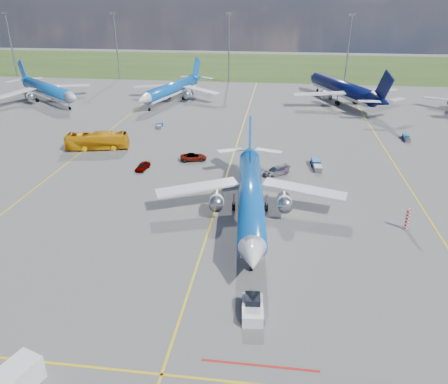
# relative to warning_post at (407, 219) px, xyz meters

# --- Properties ---
(ground) EXTENTS (400.00, 400.00, 0.00)m
(ground) POSITION_rel_warning_post_xyz_m (-26.00, -8.00, -1.50)
(ground) COLOR #555553
(ground) RESTS_ON ground
(grass_strip) EXTENTS (400.00, 80.00, 0.01)m
(grass_strip) POSITION_rel_warning_post_xyz_m (-26.00, 142.00, -1.50)
(grass_strip) COLOR #2D4719
(grass_strip) RESTS_ON ground
(taxiway_lines) EXTENTS (60.25, 160.00, 0.02)m
(taxiway_lines) POSITION_rel_warning_post_xyz_m (-25.83, 19.70, -1.49)
(taxiway_lines) COLOR yellow
(taxiway_lines) RESTS_ON ground
(floodlight_masts) EXTENTS (202.20, 0.50, 22.70)m
(floodlight_masts) POSITION_rel_warning_post_xyz_m (-16.00, 102.00, 11.06)
(floodlight_masts) COLOR slate
(floodlight_masts) RESTS_ON ground
(warning_post) EXTENTS (0.50, 0.50, 3.00)m
(warning_post) POSITION_rel_warning_post_xyz_m (0.00, 0.00, 0.00)
(warning_post) COLOR red
(warning_post) RESTS_ON ground
(bg_jet_nw) EXTENTS (49.01, 47.63, 10.21)m
(bg_jet_nw) POSITION_rel_warning_post_xyz_m (-83.79, 64.60, -1.50)
(bg_jet_nw) COLOR #0C54B0
(bg_jet_nw) RESTS_ON ground
(bg_jet_nnw) EXTENTS (38.41, 44.96, 10.14)m
(bg_jet_nnw) POSITION_rel_warning_post_xyz_m (-48.72, 70.31, -1.50)
(bg_jet_nnw) COLOR #0C54B0
(bg_jet_nnw) RESTS_ON ground
(bg_jet_n) EXTENTS (48.72, 54.41, 11.71)m
(bg_jet_n) POSITION_rel_warning_post_xyz_m (-0.18, 74.90, -1.50)
(bg_jet_n) COLOR #070F3F
(bg_jet_n) RESTS_ON ground
(main_airliner) EXTENTS (32.22, 40.49, 9.99)m
(main_airliner) POSITION_rel_warning_post_xyz_m (-20.82, 0.50, -1.50)
(main_airliner) COLOR #0C54B0
(main_airliner) RESTS_ON ground
(pushback_tug) EXTENTS (2.33, 5.50, 1.84)m
(pushback_tug) POSITION_rel_warning_post_xyz_m (-19.09, -19.62, -0.76)
(pushback_tug) COLOR silver
(pushback_tug) RESTS_ON ground
(service_van) EXTENTS (3.78, 5.52, 2.23)m
(service_van) POSITION_rel_warning_post_xyz_m (-37.11, -31.42, -0.39)
(service_van) COLOR white
(service_van) RESTS_ON ground
(apron_bus) EXTENTS (12.75, 5.65, 3.46)m
(apron_bus) POSITION_rel_warning_post_xyz_m (-53.40, 26.06, 0.23)
(apron_bus) COLOR orange
(apron_bus) RESTS_ON ground
(service_car_a) EXTENTS (2.18, 4.07, 1.32)m
(service_car_a) POSITION_rel_warning_post_xyz_m (-41.12, 16.30, -0.84)
(service_car_a) COLOR #999999
(service_car_a) RESTS_ON ground
(service_car_b) EXTENTS (5.33, 3.40, 1.37)m
(service_car_b) POSITION_rel_warning_post_xyz_m (-33.06, 22.15, -0.82)
(service_car_b) COLOR #999999
(service_car_b) RESTS_ON ground
(service_car_c) EXTENTS (5.19, 4.68, 1.45)m
(service_car_c) POSITION_rel_warning_post_xyz_m (-17.58, 16.92, -0.77)
(service_car_c) COLOR #999999
(service_car_c) RESTS_ON ground
(baggage_tug_w) EXTENTS (1.75, 5.43, 1.20)m
(baggage_tug_w) POSITION_rel_warning_post_xyz_m (-10.41, 21.44, -0.94)
(baggage_tug_w) COLOR navy
(baggage_tug_w) RESTS_ON ground
(baggage_tug_c) EXTENTS (1.85, 4.34, 0.95)m
(baggage_tug_c) POSITION_rel_warning_post_xyz_m (-45.37, 43.50, -1.06)
(baggage_tug_c) COLOR #1B41A6
(baggage_tug_c) RESTS_ON ground
(baggage_tug_e) EXTENTS (1.48, 4.27, 0.94)m
(baggage_tug_e) POSITION_rel_warning_post_xyz_m (9.77, 40.61, -1.06)
(baggage_tug_e) COLOR #19649B
(baggage_tug_e) RESTS_ON ground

